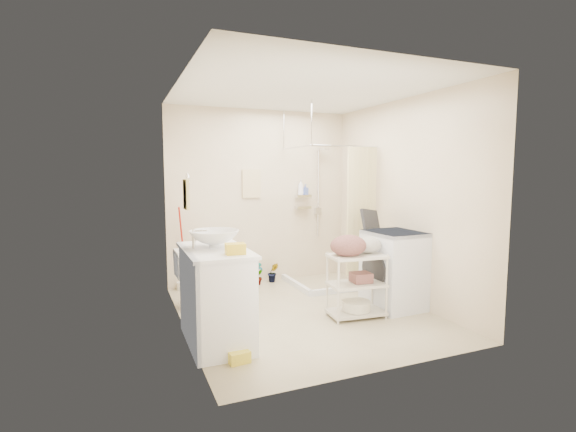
% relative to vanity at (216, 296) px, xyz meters
% --- Properties ---
extents(floor, '(3.20, 3.20, 0.00)m').
position_rel_vanity_xyz_m(floor, '(1.16, 0.47, -0.47)').
color(floor, '#B7AD89').
rests_on(floor, ground).
extents(ceiling, '(2.80, 3.20, 0.04)m').
position_rel_vanity_xyz_m(ceiling, '(1.16, 0.47, 2.13)').
color(ceiling, silver).
rests_on(ceiling, ground).
extents(wall_back, '(2.80, 0.04, 2.60)m').
position_rel_vanity_xyz_m(wall_back, '(1.16, 2.07, 0.83)').
color(wall_back, beige).
rests_on(wall_back, ground).
extents(wall_front, '(2.80, 0.04, 2.60)m').
position_rel_vanity_xyz_m(wall_front, '(1.16, -1.13, 0.83)').
color(wall_front, beige).
rests_on(wall_front, ground).
extents(wall_left, '(0.04, 3.20, 2.60)m').
position_rel_vanity_xyz_m(wall_left, '(-0.24, 0.47, 0.83)').
color(wall_left, beige).
rests_on(wall_left, ground).
extents(wall_right, '(0.04, 3.20, 2.60)m').
position_rel_vanity_xyz_m(wall_right, '(2.56, 0.47, 0.83)').
color(wall_right, beige).
rests_on(wall_right, ground).
extents(vanity, '(0.60, 1.06, 0.93)m').
position_rel_vanity_xyz_m(vanity, '(0.00, 0.00, 0.00)').
color(vanity, white).
rests_on(vanity, ground).
extents(sink, '(0.50, 0.50, 0.17)m').
position_rel_vanity_xyz_m(sink, '(0.01, 0.09, 0.55)').
color(sink, silver).
rests_on(sink, vanity).
extents(counter_basket, '(0.19, 0.15, 0.10)m').
position_rel_vanity_xyz_m(counter_basket, '(0.11, -0.33, 0.52)').
color(counter_basket, yellow).
rests_on(counter_basket, vanity).
extents(floor_basket, '(0.29, 0.23, 0.14)m').
position_rel_vanity_xyz_m(floor_basket, '(0.08, -0.52, -0.40)').
color(floor_basket, yellow).
rests_on(floor_basket, ground).
extents(toilet, '(0.72, 0.43, 0.73)m').
position_rel_vanity_xyz_m(toilet, '(0.12, 1.15, -0.10)').
color(toilet, silver).
rests_on(toilet, ground).
extents(mop, '(0.13, 0.13, 1.19)m').
position_rel_vanity_xyz_m(mop, '(-0.07, 2.00, 0.13)').
color(mop, '#A31508').
rests_on(mop, ground).
extents(potted_plant_a, '(0.23, 0.21, 0.37)m').
position_rel_vanity_xyz_m(potted_plant_a, '(1.03, 1.84, -0.28)').
color(potted_plant_a, brown).
rests_on(potted_plant_a, ground).
extents(potted_plant_b, '(0.19, 0.16, 0.30)m').
position_rel_vanity_xyz_m(potted_plant_b, '(1.30, 1.91, -0.32)').
color(potted_plant_b, brown).
rests_on(potted_plant_b, ground).
extents(hanging_towel, '(0.28, 0.03, 0.42)m').
position_rel_vanity_xyz_m(hanging_towel, '(1.01, 2.05, 1.03)').
color(hanging_towel, beige).
rests_on(hanging_towel, wall_back).
extents(towel_ring, '(0.04, 0.22, 0.34)m').
position_rel_vanity_xyz_m(towel_ring, '(-0.22, 0.27, 1.00)').
color(towel_ring, '#D6CC7D').
rests_on(towel_ring, wall_left).
extents(tp_holder, '(0.08, 0.12, 0.14)m').
position_rel_vanity_xyz_m(tp_holder, '(-0.20, 0.52, 0.25)').
color(tp_holder, silver).
rests_on(tp_holder, wall_left).
extents(shower, '(1.10, 1.10, 2.10)m').
position_rel_vanity_xyz_m(shower, '(2.01, 1.52, 0.58)').
color(shower, silver).
rests_on(shower, ground).
extents(shampoo_bottle_a, '(0.10, 0.10, 0.23)m').
position_rel_vanity_xyz_m(shampoo_bottle_a, '(1.79, 1.98, 0.97)').
color(shampoo_bottle_a, white).
rests_on(shampoo_bottle_a, shower).
extents(shampoo_bottle_b, '(0.10, 0.10, 0.16)m').
position_rel_vanity_xyz_m(shampoo_bottle_b, '(1.86, 1.97, 0.93)').
color(shampoo_bottle_b, '#475AA7').
rests_on(shampoo_bottle_b, shower).
extents(washing_machine, '(0.67, 0.70, 0.95)m').
position_rel_vanity_xyz_m(washing_machine, '(2.30, 0.22, 0.01)').
color(washing_machine, silver).
rests_on(washing_machine, ground).
extents(laundry_rack, '(0.67, 0.43, 0.88)m').
position_rel_vanity_xyz_m(laundry_rack, '(1.66, 0.10, -0.03)').
color(laundry_rack, beige).
rests_on(laundry_rack, ground).
extents(ironing_board, '(0.36, 0.24, 1.24)m').
position_rel_vanity_xyz_m(ironing_board, '(2.18, 0.48, 0.15)').
color(ironing_board, black).
rests_on(ironing_board, ground).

